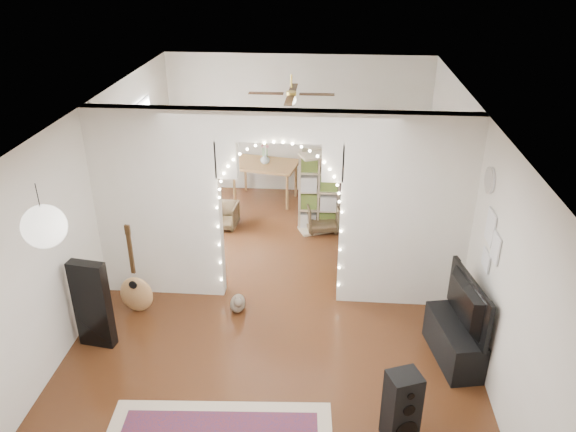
# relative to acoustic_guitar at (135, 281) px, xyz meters

# --- Properties ---
(floor) EXTENTS (7.50, 7.50, 0.00)m
(floor) POSITION_rel_acoustic_guitar_xyz_m (1.90, 0.56, -0.49)
(floor) COLOR black
(floor) RESTS_ON ground
(ceiling) EXTENTS (5.00, 7.50, 0.02)m
(ceiling) POSITION_rel_acoustic_guitar_xyz_m (1.90, 0.56, 2.21)
(ceiling) COLOR white
(ceiling) RESTS_ON wall_back
(wall_back) EXTENTS (5.00, 0.02, 2.70)m
(wall_back) POSITION_rel_acoustic_guitar_xyz_m (1.90, 4.31, 0.86)
(wall_back) COLOR silver
(wall_back) RESTS_ON floor
(wall_front) EXTENTS (5.00, 0.02, 2.70)m
(wall_front) POSITION_rel_acoustic_guitar_xyz_m (1.90, -3.19, 0.86)
(wall_front) COLOR silver
(wall_front) RESTS_ON floor
(wall_left) EXTENTS (0.02, 7.50, 2.70)m
(wall_left) POSITION_rel_acoustic_guitar_xyz_m (-0.60, 0.56, 0.86)
(wall_left) COLOR silver
(wall_left) RESTS_ON floor
(wall_right) EXTENTS (0.02, 7.50, 2.70)m
(wall_right) POSITION_rel_acoustic_guitar_xyz_m (4.40, 0.56, 0.86)
(wall_right) COLOR silver
(wall_right) RESTS_ON floor
(divider_wall) EXTENTS (5.00, 0.20, 2.70)m
(divider_wall) POSITION_rel_acoustic_guitar_xyz_m (1.90, 0.56, 0.94)
(divider_wall) COLOR silver
(divider_wall) RESTS_ON floor
(fairy_lights) EXTENTS (1.64, 0.04, 1.60)m
(fairy_lights) POSITION_rel_acoustic_guitar_xyz_m (1.90, 0.43, 1.06)
(fairy_lights) COLOR #FFEABF
(fairy_lights) RESTS_ON divider_wall
(window) EXTENTS (0.04, 1.20, 1.40)m
(window) POSITION_rel_acoustic_guitar_xyz_m (-0.57, 2.36, 1.01)
(window) COLOR white
(window) RESTS_ON wall_left
(wall_clock) EXTENTS (0.03, 0.31, 0.31)m
(wall_clock) POSITION_rel_acoustic_guitar_xyz_m (4.38, -0.04, 1.61)
(wall_clock) COLOR white
(wall_clock) RESTS_ON wall_right
(picture_frames) EXTENTS (0.02, 0.50, 0.70)m
(picture_frames) POSITION_rel_acoustic_guitar_xyz_m (4.38, -0.44, 1.01)
(picture_frames) COLOR white
(picture_frames) RESTS_ON wall_right
(paper_lantern) EXTENTS (0.40, 0.40, 0.40)m
(paper_lantern) POSITION_rel_acoustic_guitar_xyz_m (-0.00, -1.84, 1.76)
(paper_lantern) COLOR white
(paper_lantern) RESTS_ON ceiling
(ceiling_fan) EXTENTS (1.10, 1.10, 0.30)m
(ceiling_fan) POSITION_rel_acoustic_guitar_xyz_m (1.90, 2.56, 1.91)
(ceiling_fan) COLOR #B2953B
(ceiling_fan) RESTS_ON ceiling
(guitar_case) EXTENTS (0.47, 0.21, 1.17)m
(guitar_case) POSITION_rel_acoustic_guitar_xyz_m (-0.28, -0.71, 0.10)
(guitar_case) COLOR black
(guitar_case) RESTS_ON floor
(acoustic_guitar) EXTENTS (0.47, 0.22, 1.12)m
(acoustic_guitar) POSITION_rel_acoustic_guitar_xyz_m (0.00, 0.00, 0.00)
(acoustic_guitar) COLOR #B97B4A
(acoustic_guitar) RESTS_ON floor
(tabby_cat) EXTENTS (0.28, 0.48, 0.31)m
(tabby_cat) POSITION_rel_acoustic_guitar_xyz_m (1.36, 0.11, -0.36)
(tabby_cat) COLOR brown
(tabby_cat) RESTS_ON floor
(floor_speaker) EXTENTS (0.39, 0.37, 0.81)m
(floor_speaker) POSITION_rel_acoustic_guitar_xyz_m (3.34, -1.91, -0.08)
(floor_speaker) COLOR black
(floor_speaker) RESTS_ON floor
(media_console) EXTENTS (0.59, 1.06, 0.50)m
(media_console) POSITION_rel_acoustic_guitar_xyz_m (4.10, -0.64, -0.24)
(media_console) COLOR black
(media_console) RESTS_ON floor
(tv) EXTENTS (0.35, 1.08, 0.62)m
(tv) POSITION_rel_acoustic_guitar_xyz_m (4.10, -0.64, 0.32)
(tv) COLOR black
(tv) RESTS_ON media_console
(bookcase) EXTENTS (1.40, 0.85, 1.41)m
(bookcase) POSITION_rel_acoustic_guitar_xyz_m (2.71, 2.73, 0.22)
(bookcase) COLOR #C6B28F
(bookcase) RESTS_ON floor
(dining_table) EXTENTS (1.33, 1.01, 0.76)m
(dining_table) POSITION_rel_acoustic_guitar_xyz_m (1.31, 3.78, 0.19)
(dining_table) COLOR brown
(dining_table) RESTS_ON floor
(flower_vase) EXTENTS (0.21, 0.21, 0.19)m
(flower_vase) POSITION_rel_acoustic_guitar_xyz_m (1.31, 3.78, 0.36)
(flower_vase) COLOR white
(flower_vase) RESTS_ON dining_table
(dining_chair_left) EXTENTS (0.50, 0.51, 0.44)m
(dining_chair_left) POSITION_rel_acoustic_guitar_xyz_m (0.71, 2.57, -0.27)
(dining_chair_left) COLOR #4A3A25
(dining_chair_left) RESTS_ON floor
(dining_chair_right) EXTENTS (0.63, 0.65, 0.50)m
(dining_chair_right) POSITION_rel_acoustic_guitar_xyz_m (2.44, 2.61, -0.24)
(dining_chair_right) COLOR #4A3A25
(dining_chair_right) RESTS_ON floor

